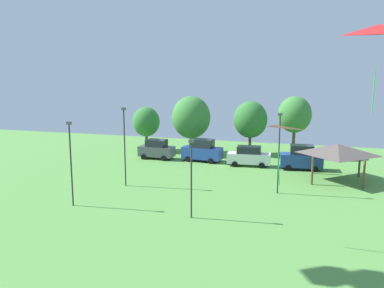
{
  "coord_description": "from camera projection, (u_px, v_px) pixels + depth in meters",
  "views": [
    {
      "loc": [
        2.95,
        -0.03,
        10.3
      ],
      "look_at": [
        -1.6,
        14.6,
        7.6
      ],
      "focal_mm": 38.0,
      "sensor_mm": 36.0,
      "label": 1
    }
  ],
  "objects": [
    {
      "name": "light_post_3",
      "position": [
        125.0,
        143.0,
        36.78
      ],
      "size": [
        0.36,
        0.2,
        7.23
      ],
      "color": "#2D2D33",
      "rests_on": "ground"
    },
    {
      "name": "parked_car_third_from_left",
      "position": [
        249.0,
        156.0,
        45.18
      ],
      "size": [
        4.88,
        2.24,
        2.23
      ],
      "rotation": [
        0.0,
        0.0,
        0.09
      ],
      "color": "silver",
      "rests_on": "ground"
    },
    {
      "name": "parked_car_second_from_left",
      "position": [
        202.0,
        151.0,
        47.59
      ],
      "size": [
        4.78,
        2.44,
        2.62
      ],
      "rotation": [
        0.0,
        0.0,
        -0.1
      ],
      "color": "#234299",
      "rests_on": "ground"
    },
    {
      "name": "light_post_2",
      "position": [
        279.0,
        149.0,
        34.43
      ],
      "size": [
        0.36,
        0.2,
        6.97
      ],
      "color": "#2D2D33",
      "rests_on": "ground"
    },
    {
      "name": "park_pavilion",
      "position": [
        338.0,
        149.0,
        38.71
      ],
      "size": [
        5.75,
        5.69,
        3.6
      ],
      "color": "brown",
      "rests_on": "ground"
    },
    {
      "name": "kite_flying_7",
      "position": [
        378.0,
        43.0,
        24.03
      ],
      "size": [
        3.06,
        2.27,
        4.64
      ],
      "color": "red"
    },
    {
      "name": "treeline_tree_0",
      "position": [
        146.0,
        122.0,
        53.79
      ],
      "size": [
        3.57,
        3.57,
        5.84
      ],
      "color": "brown",
      "rests_on": "ground"
    },
    {
      "name": "treeline_tree_3",
      "position": [
        295.0,
        115.0,
        49.79
      ],
      "size": [
        4.08,
        4.08,
        7.46
      ],
      "color": "brown",
      "rests_on": "ground"
    },
    {
      "name": "light_post_0",
      "position": [
        71.0,
        159.0,
        31.24
      ],
      "size": [
        0.36,
        0.2,
        6.64
      ],
      "color": "#2D2D33",
      "rests_on": "ground"
    },
    {
      "name": "light_post_1",
      "position": [
        191.0,
        174.0,
        28.64
      ],
      "size": [
        0.36,
        0.2,
        5.71
      ],
      "color": "#2D2D33",
      "rests_on": "ground"
    },
    {
      "name": "parked_car_rightmost_in_row",
      "position": [
        301.0,
        158.0,
        43.48
      ],
      "size": [
        4.58,
        2.36,
        2.68
      ],
      "rotation": [
        0.0,
        0.0,
        0.11
      ],
      "color": "#234299",
      "rests_on": "ground"
    },
    {
      "name": "kite_flying_4",
      "position": [
        275.0,
        139.0,
        23.26
      ],
      "size": [
        2.4,
        2.02,
        3.22
      ],
      "color": "#E54C93"
    },
    {
      "name": "treeline_tree_2",
      "position": [
        250.0,
        120.0,
        51.09
      ],
      "size": [
        4.23,
        4.23,
        6.78
      ],
      "color": "brown",
      "rests_on": "ground"
    },
    {
      "name": "parked_car_leftmost",
      "position": [
        157.0,
        149.0,
        49.01
      ],
      "size": [
        4.26,
        2.12,
        2.35
      ],
      "rotation": [
        0.0,
        0.0,
        -0.02
      ],
      "color": "#4C5156",
      "rests_on": "ground"
    },
    {
      "name": "treeline_tree_1",
      "position": [
        191.0,
        117.0,
        51.75
      ],
      "size": [
        4.91,
        4.91,
        7.37
      ],
      "color": "brown",
      "rests_on": "ground"
    }
  ]
}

